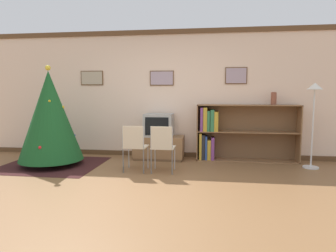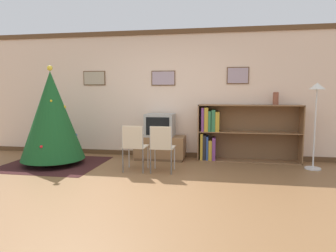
{
  "view_description": "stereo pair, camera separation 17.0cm",
  "coord_description": "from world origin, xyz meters",
  "views": [
    {
      "loc": [
        1.0,
        -4.09,
        1.38
      ],
      "look_at": [
        0.25,
        1.25,
        0.78
      ],
      "focal_mm": 32.0,
      "sensor_mm": 36.0,
      "label": 1
    },
    {
      "loc": [
        1.17,
        -4.07,
        1.38
      ],
      "look_at": [
        0.25,
        1.25,
        0.78
      ],
      "focal_mm": 32.0,
      "sensor_mm": 36.0,
      "label": 2
    }
  ],
  "objects": [
    {
      "name": "ground_plane",
      "position": [
        0.0,
        0.0,
        0.0
      ],
      "size": [
        24.0,
        24.0,
        0.0
      ],
      "primitive_type": "plane",
      "color": "brown"
    },
    {
      "name": "wall_back",
      "position": [
        -0.0,
        2.31,
        1.35
      ],
      "size": [
        8.36,
        0.11,
        2.7
      ],
      "color": "beige",
      "rests_on": "ground_plane"
    },
    {
      "name": "area_rug",
      "position": [
        -1.99,
        1.17,
        0.0
      ],
      "size": [
        1.83,
        1.62,
        0.01
      ],
      "color": "#381919",
      "rests_on": "ground_plane"
    },
    {
      "name": "christmas_tree",
      "position": [
        -1.99,
        1.17,
        0.95
      ],
      "size": [
        1.19,
        1.19,
        1.88
      ],
      "color": "maroon",
      "rests_on": "area_rug"
    },
    {
      "name": "tv_console",
      "position": [
        -0.05,
        1.98,
        0.24
      ],
      "size": [
        1.03,
        0.52,
        0.48
      ],
      "color": "brown",
      "rests_on": "ground_plane"
    },
    {
      "name": "television",
      "position": [
        -0.05,
        1.98,
        0.72
      ],
      "size": [
        0.58,
        0.51,
        0.46
      ],
      "color": "#9E9E99",
      "rests_on": "tv_console"
    },
    {
      "name": "folding_chair_left",
      "position": [
        -0.29,
        0.91,
        0.47
      ],
      "size": [
        0.4,
        0.4,
        0.82
      ],
      "color": "beige",
      "rests_on": "ground_plane"
    },
    {
      "name": "folding_chair_right",
      "position": [
        0.2,
        0.91,
        0.47
      ],
      "size": [
        0.4,
        0.4,
        0.82
      ],
      "color": "beige",
      "rests_on": "ground_plane"
    },
    {
      "name": "bookshelf",
      "position": [
        1.38,
        2.09,
        0.57
      ],
      "size": [
        2.02,
        0.36,
        1.14
      ],
      "color": "olive",
      "rests_on": "ground_plane"
    },
    {
      "name": "vase",
      "position": [
        2.25,
        2.09,
        1.27
      ],
      "size": [
        0.11,
        0.11,
        0.25
      ],
      "color": "brown",
      "rests_on": "bookshelf"
    },
    {
      "name": "standing_lamp",
      "position": [
        2.86,
        1.62,
        1.2
      ],
      "size": [
        0.28,
        0.28,
        1.56
      ],
      "color": "silver",
      "rests_on": "ground_plane"
    }
  ]
}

